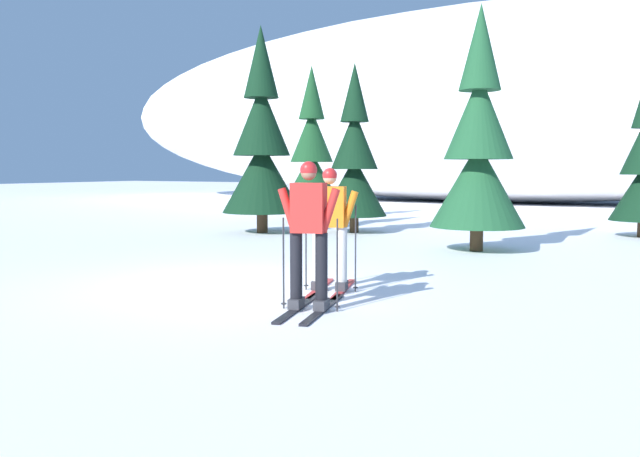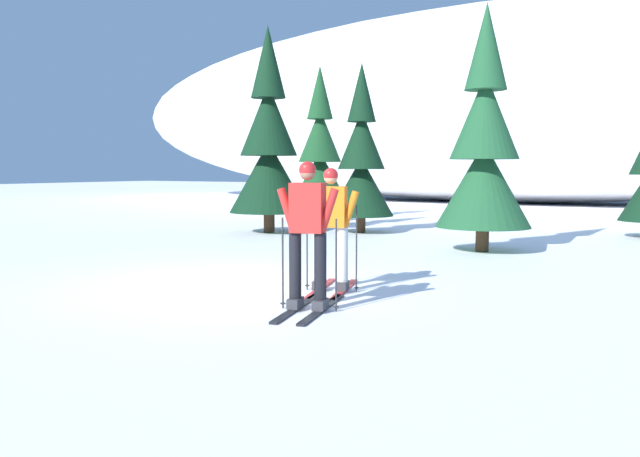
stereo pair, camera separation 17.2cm
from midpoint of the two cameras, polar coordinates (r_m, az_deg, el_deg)
name	(u,v)px [view 1 (the left image)]	position (r m, az deg, el deg)	size (l,w,h in m)	color
ground_plane	(226,285)	(9.96, -8.57, -4.85)	(120.00, 120.00, 0.00)	white
skier_orange_jacket	(330,227)	(9.23, 0.32, 0.15)	(0.88, 1.69, 1.74)	red
skier_red_jacket	(309,233)	(7.96, -1.59, -0.43)	(0.82, 1.84, 1.81)	black
pine_tree_far_left	(312,156)	(22.28, -0.94, 6.31)	(1.99, 1.99, 5.15)	#47301E
pine_tree_center_left	(262,147)	(17.79, -5.33, 7.01)	(2.12, 2.12, 5.48)	#47301E
pine_tree_center	(354,162)	(17.77, 2.70, 5.74)	(1.75, 1.75, 4.52)	#47301E
pine_tree_center_right	(478,149)	(14.12, 13.16, 6.68)	(1.96, 1.96, 5.08)	#47301E
snow_ridge_background	(492,105)	(35.30, 14.45, 10.26)	(45.60, 14.51, 9.86)	white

